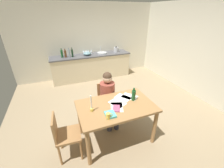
# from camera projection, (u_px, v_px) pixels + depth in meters

# --- Properties ---
(ground_plane) EXTENTS (5.20, 5.20, 0.04)m
(ground_plane) POSITION_uv_depth(u_px,v_px,m) (115.00, 111.00, 3.77)
(ground_plane) COLOR #937F60
(wall_back) EXTENTS (5.20, 0.12, 2.60)m
(wall_back) POSITION_uv_depth(u_px,v_px,m) (88.00, 41.00, 5.33)
(wall_back) COLOR beige
(wall_back) RESTS_ON ground
(wall_right) EXTENTS (0.12, 5.20, 2.60)m
(wall_right) POSITION_uv_depth(u_px,v_px,m) (201.00, 51.00, 4.03)
(wall_right) COLOR beige
(wall_right) RESTS_ON ground
(kitchen_counter) EXTENTS (2.86, 0.64, 0.90)m
(kitchen_counter) POSITION_uv_depth(u_px,v_px,m) (92.00, 66.00, 5.42)
(kitchen_counter) COLOR beige
(kitchen_counter) RESTS_ON ground
(dining_table) EXTENTS (1.37, 0.87, 0.79)m
(dining_table) POSITION_uv_depth(u_px,v_px,m) (116.00, 110.00, 2.67)
(dining_table) COLOR #9E7042
(dining_table) RESTS_ON ground
(chair_at_table) EXTENTS (0.42, 0.42, 0.86)m
(chair_at_table) POSITION_uv_depth(u_px,v_px,m) (107.00, 100.00, 3.33)
(chair_at_table) COLOR #9E7042
(chair_at_table) RESTS_ON ground
(person_seated) EXTENTS (0.34, 0.60, 1.19)m
(person_seated) POSITION_uv_depth(u_px,v_px,m) (108.00, 96.00, 3.12)
(person_seated) COLOR brown
(person_seated) RESTS_ON ground
(chair_side_empty) EXTENTS (0.43, 0.43, 0.87)m
(chair_side_empty) POSITION_uv_depth(u_px,v_px,m) (64.00, 134.00, 2.39)
(chair_side_empty) COLOR #9E7042
(chair_side_empty) RESTS_ON ground
(coffee_mug) EXTENTS (0.11, 0.07, 0.10)m
(coffee_mug) POSITION_uv_depth(u_px,v_px,m) (108.00, 116.00, 2.27)
(coffee_mug) COLOR #F2CC4C
(coffee_mug) RESTS_ON dining_table
(candlestick) EXTENTS (0.06, 0.06, 0.31)m
(candlestick) POSITION_uv_depth(u_px,v_px,m) (92.00, 107.00, 2.43)
(candlestick) COLOR gold
(candlestick) RESTS_ON dining_table
(book_magazine) EXTENTS (0.17, 0.20, 0.03)m
(book_magazine) POSITION_uv_depth(u_px,v_px,m) (110.00, 114.00, 2.36)
(book_magazine) COLOR #51B3B4
(book_magazine) RESTS_ON dining_table
(book_cookery) EXTENTS (0.19, 0.23, 0.02)m
(book_cookery) POSITION_uv_depth(u_px,v_px,m) (116.00, 108.00, 2.52)
(book_cookery) COLOR #A54A6D
(book_cookery) RESTS_ON dining_table
(paper_letter) EXTENTS (0.33, 0.36, 0.00)m
(paper_letter) POSITION_uv_depth(u_px,v_px,m) (123.00, 98.00, 2.84)
(paper_letter) COLOR white
(paper_letter) RESTS_ON dining_table
(paper_bill) EXTENTS (0.32, 0.36, 0.00)m
(paper_bill) POSITION_uv_depth(u_px,v_px,m) (117.00, 103.00, 2.68)
(paper_bill) COLOR white
(paper_bill) RESTS_ON dining_table
(paper_envelope) EXTENTS (0.35, 0.36, 0.00)m
(paper_envelope) POSITION_uv_depth(u_px,v_px,m) (130.00, 97.00, 2.88)
(paper_envelope) COLOR white
(paper_envelope) RESTS_ON dining_table
(paper_receipt) EXTENTS (0.30, 0.35, 0.00)m
(paper_receipt) POSITION_uv_depth(u_px,v_px,m) (117.00, 107.00, 2.57)
(paper_receipt) COLOR white
(paper_receipt) RESTS_ON dining_table
(wine_bottle_on_table) EXTENTS (0.08, 0.08, 0.25)m
(wine_bottle_on_table) POSITION_uv_depth(u_px,v_px,m) (134.00, 95.00, 2.73)
(wine_bottle_on_table) COLOR #194C23
(wine_bottle_on_table) RESTS_ON dining_table
(sink_unit) EXTENTS (0.36, 0.36, 0.24)m
(sink_unit) POSITION_uv_depth(u_px,v_px,m) (102.00, 53.00, 5.35)
(sink_unit) COLOR #B2B7BC
(sink_unit) RESTS_ON kitchen_counter
(bottle_oil) EXTENTS (0.07, 0.07, 0.30)m
(bottle_oil) POSITION_uv_depth(u_px,v_px,m) (62.00, 54.00, 4.84)
(bottle_oil) COLOR #194C23
(bottle_oil) RESTS_ON kitchen_counter
(bottle_vinegar) EXTENTS (0.07, 0.07, 0.28)m
(bottle_vinegar) POSITION_uv_depth(u_px,v_px,m) (65.00, 54.00, 4.86)
(bottle_vinegar) COLOR #593319
(bottle_vinegar) RESTS_ON kitchen_counter
(bottle_wine_red) EXTENTS (0.06, 0.06, 0.31)m
(bottle_wine_red) POSITION_uv_depth(u_px,v_px,m) (69.00, 53.00, 4.87)
(bottle_wine_red) COLOR #8C999E
(bottle_wine_red) RESTS_ON kitchen_counter
(bottle_sauce) EXTENTS (0.06, 0.06, 0.31)m
(bottle_sauce) POSITION_uv_depth(u_px,v_px,m) (72.00, 53.00, 4.90)
(bottle_sauce) COLOR black
(bottle_sauce) RESTS_ON kitchen_counter
(mixing_bowl) EXTENTS (0.27, 0.27, 0.12)m
(mixing_bowl) POSITION_uv_depth(u_px,v_px,m) (87.00, 53.00, 5.11)
(mixing_bowl) COLOR #668C99
(mixing_bowl) RESTS_ON kitchen_counter
(stovetop_kettle) EXTENTS (0.18, 0.18, 0.22)m
(stovetop_kettle) POSITION_uv_depth(u_px,v_px,m) (116.00, 49.00, 5.49)
(stovetop_kettle) COLOR #B7BABF
(stovetop_kettle) RESTS_ON kitchen_counter
(wine_glass_near_sink) EXTENTS (0.07, 0.07, 0.15)m
(wine_glass_near_sink) POSITION_uv_depth(u_px,v_px,m) (91.00, 50.00, 5.31)
(wine_glass_near_sink) COLOR silver
(wine_glass_near_sink) RESTS_ON kitchen_counter
(wine_glass_by_kettle) EXTENTS (0.07, 0.07, 0.15)m
(wine_glass_by_kettle) POSITION_uv_depth(u_px,v_px,m) (88.00, 51.00, 5.27)
(wine_glass_by_kettle) COLOR silver
(wine_glass_by_kettle) RESTS_ON kitchen_counter
(wine_glass_back_left) EXTENTS (0.07, 0.07, 0.15)m
(wine_glass_back_left) POSITION_uv_depth(u_px,v_px,m) (86.00, 51.00, 5.24)
(wine_glass_back_left) COLOR silver
(wine_glass_back_left) RESTS_ON kitchen_counter
(wine_glass_back_right) EXTENTS (0.07, 0.07, 0.15)m
(wine_glass_back_right) POSITION_uv_depth(u_px,v_px,m) (84.00, 51.00, 5.22)
(wine_glass_back_right) COLOR silver
(wine_glass_back_right) RESTS_ON kitchen_counter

